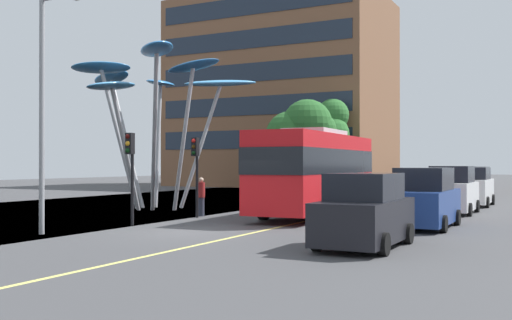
# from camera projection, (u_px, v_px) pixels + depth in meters

# --- Properties ---
(ground) EXTENTS (120.00, 240.00, 0.10)m
(ground) POSITION_uv_depth(u_px,v_px,m) (172.00, 232.00, 20.92)
(ground) COLOR #424244
(red_bus) EXTENTS (3.19, 10.41, 3.86)m
(red_bus) POSITION_uv_depth(u_px,v_px,m) (316.00, 169.00, 26.94)
(red_bus) COLOR red
(red_bus) RESTS_ON ground
(leaf_sculpture) EXTENTS (10.38, 10.61, 7.83)m
(leaf_sculpture) POSITION_uv_depth(u_px,v_px,m) (154.00, 84.00, 30.66)
(leaf_sculpture) COLOR #9EA0A5
(leaf_sculpture) RESTS_ON ground
(traffic_light_kerb_near) EXTENTS (0.28, 0.42, 3.49)m
(traffic_light_kerb_near) POSITION_uv_depth(u_px,v_px,m) (131.00, 158.00, 22.66)
(traffic_light_kerb_near) COLOR black
(traffic_light_kerb_near) RESTS_ON ground
(traffic_light_kerb_far) EXTENTS (0.28, 0.42, 3.46)m
(traffic_light_kerb_far) POSITION_uv_depth(u_px,v_px,m) (196.00, 160.00, 25.93)
(traffic_light_kerb_far) COLOR black
(traffic_light_kerb_far) RESTS_ON ground
(car_parked_near) EXTENTS (2.02, 4.21, 2.07)m
(car_parked_near) POSITION_uv_depth(u_px,v_px,m) (365.00, 213.00, 16.79)
(car_parked_near) COLOR black
(car_parked_near) RESTS_ON ground
(car_parked_mid) EXTENTS (2.07, 4.49, 2.19)m
(car_parked_mid) POSITION_uv_depth(u_px,v_px,m) (424.00, 200.00, 21.97)
(car_parked_mid) COLOR navy
(car_parked_mid) RESTS_ON ground
(car_parked_far) EXTENTS (2.08, 4.03, 2.22)m
(car_parked_far) POSITION_uv_depth(u_px,v_px,m) (452.00, 191.00, 28.17)
(car_parked_far) COLOR silver
(car_parked_far) RESTS_ON ground
(car_side_street) EXTENTS (2.03, 4.21, 2.12)m
(car_side_street) POSITION_uv_depth(u_px,v_px,m) (472.00, 188.00, 33.29)
(car_side_street) COLOR silver
(car_side_street) RESTS_ON ground
(car_far_side) EXTENTS (1.94, 3.81, 2.14)m
(car_far_side) POSITION_uv_depth(u_px,v_px,m) (475.00, 184.00, 38.87)
(car_far_side) COLOR silver
(car_far_side) RESTS_ON ground
(street_lamp) EXTENTS (1.83, 0.44, 8.00)m
(street_lamp) POSITION_uv_depth(u_px,v_px,m) (51.00, 80.00, 19.76)
(street_lamp) COLOR gray
(street_lamp) RESTS_ON ground
(tree_pavement_near) EXTENTS (5.26, 4.26, 7.22)m
(tree_pavement_near) POSITION_uv_depth(u_px,v_px,m) (303.00, 132.00, 45.61)
(tree_pavement_near) COLOR brown
(tree_pavement_near) RESTS_ON ground
(tree_pavement_far) EXTENTS (4.71, 4.76, 8.02)m
(tree_pavement_far) POSITION_uv_depth(u_px,v_px,m) (323.00, 128.00, 52.61)
(tree_pavement_far) COLOR brown
(tree_pavement_far) RESTS_ON ground
(pedestrian) EXTENTS (0.34, 0.34, 1.72)m
(pedestrian) POSITION_uv_depth(u_px,v_px,m) (201.00, 197.00, 26.75)
(pedestrian) COLOR #2D3342
(pedestrian) RESTS_ON ground
(backdrop_building) EXTENTS (21.48, 14.29, 19.35)m
(backdrop_building) POSITION_uv_depth(u_px,v_px,m) (283.00, 95.00, 64.15)
(backdrop_building) COLOR brown
(backdrop_building) RESTS_ON ground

